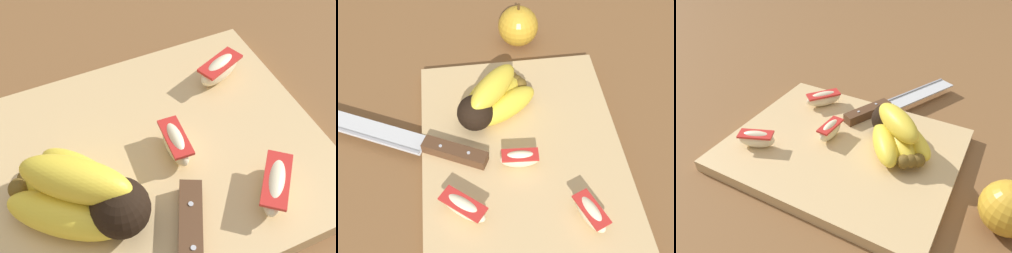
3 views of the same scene
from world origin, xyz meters
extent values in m
plane|color=brown|center=(0.00, 0.00, 0.00)|extent=(6.00, 6.00, 0.00)
cube|color=tan|center=(-0.01, 0.00, 0.01)|extent=(0.38, 0.30, 0.02)
sphere|color=black|center=(0.05, 0.07, 0.05)|extent=(0.06, 0.06, 0.06)
ellipsoid|color=yellow|center=(0.06, 0.02, 0.04)|extent=(0.09, 0.12, 0.04)
sphere|color=brown|center=(0.11, -0.01, 0.04)|extent=(0.02, 0.02, 0.02)
ellipsoid|color=yellow|center=(0.08, 0.03, 0.04)|extent=(0.11, 0.11, 0.04)
sphere|color=brown|center=(0.11, -0.01, 0.04)|extent=(0.02, 0.02, 0.02)
ellipsoid|color=yellow|center=(0.09, 0.05, 0.04)|extent=(0.11, 0.10, 0.04)
sphere|color=brown|center=(0.12, 0.00, 0.04)|extent=(0.02, 0.02, 0.02)
ellipsoid|color=yellow|center=(0.07, 0.03, 0.07)|extent=(0.11, 0.10, 0.04)
cube|color=#51331E|center=(-0.01, 0.10, 0.03)|extent=(0.06, 0.10, 0.02)
cylinder|color=#B2B2B7|center=(-0.02, 0.08, 0.04)|extent=(0.00, 0.01, 0.00)
cylinder|color=#B2B2B7|center=(0.00, 0.12, 0.04)|extent=(0.01, 0.01, 0.00)
ellipsoid|color=beige|center=(-0.13, -0.07, 0.04)|extent=(0.07, 0.04, 0.03)
cube|color=red|center=(-0.13, -0.07, 0.05)|extent=(0.06, 0.04, 0.00)
ellipsoid|color=beige|center=(-0.04, 0.01, 0.04)|extent=(0.02, 0.06, 0.03)
cube|color=red|center=(-0.04, 0.01, 0.05)|extent=(0.02, 0.05, 0.00)
ellipsoid|color=beige|center=(-0.10, 0.09, 0.04)|extent=(0.06, 0.07, 0.03)
cube|color=red|center=(-0.10, 0.09, 0.04)|extent=(0.06, 0.07, 0.00)
camera|label=1|loc=(0.09, 0.27, 0.41)|focal=48.95mm
camera|label=2|loc=(-0.38, 0.07, 0.56)|focal=46.60mm
camera|label=3|loc=(0.20, -0.39, 0.38)|focal=35.21mm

